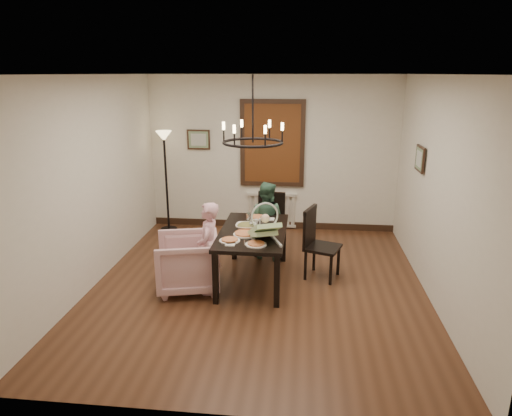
% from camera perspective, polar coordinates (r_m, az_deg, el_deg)
% --- Properties ---
extents(room_shell, '(4.51, 5.00, 2.81)m').
position_cam_1_polar(room_shell, '(6.25, 0.64, 3.44)').
color(room_shell, '#55311D').
rests_on(room_shell, ground).
extents(dining_table, '(0.90, 1.59, 0.74)m').
position_cam_1_polar(dining_table, '(6.29, -0.38, -3.54)').
color(dining_table, black).
rests_on(dining_table, room_shell).
extents(chair_far, '(0.49, 0.49, 0.99)m').
position_cam_1_polar(chair_far, '(7.28, 1.66, -2.07)').
color(chair_far, black).
rests_on(chair_far, room_shell).
extents(chair_right, '(0.58, 0.58, 1.02)m').
position_cam_1_polar(chair_right, '(6.50, 8.36, -4.42)').
color(chair_right, black).
rests_on(chair_right, room_shell).
extents(armchair, '(1.00, 0.98, 0.75)m').
position_cam_1_polar(armchair, '(6.22, -8.58, -6.75)').
color(armchair, '#D7A4AB').
rests_on(armchair, room_shell).
extents(elderly_woman, '(0.25, 0.38, 1.02)m').
position_cam_1_polar(elderly_woman, '(6.04, -5.93, -5.97)').
color(elderly_woman, pink).
rests_on(elderly_woman, room_shell).
extents(seated_man, '(0.59, 0.51, 1.02)m').
position_cam_1_polar(seated_man, '(7.14, 1.23, -2.35)').
color(seated_man, '#3C654D').
rests_on(seated_man, room_shell).
extents(baby_bouncer, '(0.55, 0.63, 0.34)m').
position_cam_1_polar(baby_bouncer, '(5.83, 1.05, -2.51)').
color(baby_bouncer, '#C3EAA1').
rests_on(baby_bouncer, dining_table).
extents(salad_bowl, '(0.34, 0.34, 0.08)m').
position_cam_1_polar(salad_bowl, '(6.30, -1.28, -2.28)').
color(salad_bowl, white).
rests_on(salad_bowl, dining_table).
extents(pizza_platter, '(0.31, 0.31, 0.04)m').
position_cam_1_polar(pizza_platter, '(6.07, -1.39, -3.24)').
color(pizza_platter, tan).
rests_on(pizza_platter, dining_table).
extents(drinking_glass, '(0.07, 0.07, 0.15)m').
position_cam_1_polar(drinking_glass, '(6.24, -0.52, -2.14)').
color(drinking_glass, silver).
rests_on(drinking_glass, dining_table).
extents(window_blinds, '(1.00, 0.03, 1.40)m').
position_cam_1_polar(window_blinds, '(8.26, 2.05, 8.05)').
color(window_blinds, '#5D2B12').
rests_on(window_blinds, room_shell).
extents(radiator, '(0.92, 0.12, 0.62)m').
position_cam_1_polar(radiator, '(8.56, 1.98, -0.24)').
color(radiator, silver).
rests_on(radiator, room_shell).
extents(picture_back, '(0.42, 0.03, 0.36)m').
position_cam_1_polar(picture_back, '(8.47, -7.19, 8.48)').
color(picture_back, black).
rests_on(picture_back, room_shell).
extents(picture_right, '(0.03, 0.42, 0.36)m').
position_cam_1_polar(picture_right, '(6.89, 19.82, 5.81)').
color(picture_right, black).
rests_on(picture_right, room_shell).
extents(floor_lamp, '(0.30, 0.30, 1.80)m').
position_cam_1_polar(floor_lamp, '(8.45, -11.14, 3.10)').
color(floor_lamp, black).
rests_on(floor_lamp, room_shell).
extents(chandelier, '(0.80, 0.80, 0.04)m').
position_cam_1_polar(chandelier, '(5.97, -0.40, 8.19)').
color(chandelier, black).
rests_on(chandelier, room_shell).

